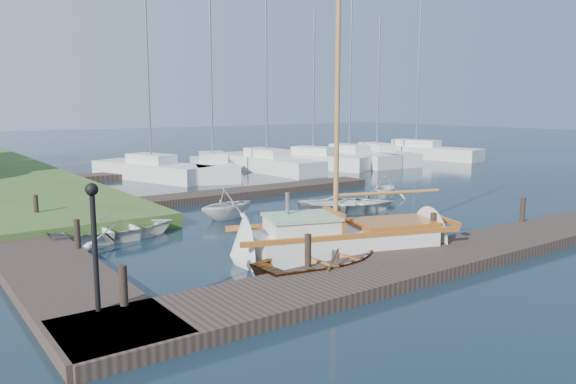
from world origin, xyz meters
TOP-DOWN VIEW (x-y plane):
  - ground at (0.00, 0.00)m, footprint 160.00×160.00m
  - near_dock at (0.00, -6.00)m, footprint 18.00×2.20m
  - left_dock at (-8.00, 2.00)m, footprint 2.20×18.00m
  - far_dock at (2.00, 6.50)m, footprint 14.00×1.60m
  - pontoon at (10.00, 16.00)m, footprint 30.00×1.60m
  - mooring_post_0 at (-7.50, -5.00)m, footprint 0.16×0.16m
  - mooring_post_1 at (-3.00, -5.00)m, footprint 0.16×0.16m
  - mooring_post_2 at (1.50, -5.00)m, footprint 0.16×0.16m
  - mooring_post_3 at (6.00, -5.00)m, footprint 0.16×0.16m
  - mooring_post_4 at (-7.00, 0.00)m, footprint 0.16×0.16m
  - mooring_post_5 at (-7.00, 5.00)m, footprint 0.16×0.16m
  - lamp_post at (-8.00, -5.00)m, footprint 0.24×0.24m
  - sailboat at (-0.74, -3.88)m, footprint 7.40×4.11m
  - dinghy at (-2.25, -4.70)m, footprint 3.80×2.74m
  - tender_a at (-5.43, 1.72)m, footprint 3.99×2.95m
  - tender_b at (-1.01, 2.37)m, footprint 2.68×2.41m
  - tender_c at (3.41, 0.85)m, footprint 4.60×4.15m
  - tender_d at (6.88, 2.16)m, footprint 2.87×2.78m
  - marina_boat_1 at (0.97, 14.43)m, footprint 4.60×8.09m
  - marina_boat_2 at (4.24, 13.33)m, footprint 4.64×7.23m
  - marina_boat_3 at (8.29, 13.83)m, footprint 2.68×8.98m
  - marina_boat_4 at (11.74, 13.52)m, footprint 5.04×7.78m
  - marina_boat_5 at (15.08, 13.74)m, footprint 2.20×7.83m
  - marina_boat_6 at (17.58, 13.59)m, footprint 3.74×8.11m
  - marina_boat_7 at (22.69, 14.46)m, footprint 4.15×10.52m

SIDE VIEW (x-z plane):
  - ground at x=0.00m, z-range 0.00..0.00m
  - near_dock at x=0.00m, z-range 0.00..0.30m
  - left_dock at x=-8.00m, z-range 0.00..0.30m
  - far_dock at x=2.00m, z-range 0.00..0.30m
  - pontoon at x=10.00m, z-range 0.00..0.30m
  - sailboat at x=-0.74m, z-range -4.57..5.26m
  - dinghy at x=-2.25m, z-range 0.00..0.78m
  - tender_c at x=3.41m, z-range 0.00..0.78m
  - tender_a at x=-5.43m, z-range 0.00..0.80m
  - marina_boat_1 at x=0.97m, z-range -4.39..5.52m
  - marina_boat_4 at x=11.74m, z-range -4.43..5.56m
  - marina_boat_6 at x=17.58m, z-range -4.53..5.66m
  - marina_boat_7 at x=22.69m, z-range -5.54..6.68m
  - marina_boat_2 at x=4.24m, z-range -4.72..5.87m
  - tender_d at x=6.88m, z-range 0.00..1.15m
  - marina_boat_3 at x=8.29m, z-range -5.56..6.72m
  - marina_boat_5 at x=15.08m, z-range -5.36..6.52m
  - tender_b at x=-1.01m, z-range 0.00..1.25m
  - mooring_post_0 at x=-7.50m, z-range 0.30..1.10m
  - mooring_post_1 at x=-3.00m, z-range 0.30..1.10m
  - mooring_post_2 at x=1.50m, z-range 0.30..1.10m
  - mooring_post_3 at x=6.00m, z-range 0.30..1.10m
  - mooring_post_4 at x=-7.00m, z-range 0.30..1.10m
  - mooring_post_5 at x=-7.00m, z-range 0.30..1.10m
  - lamp_post at x=-8.00m, z-range 0.65..3.09m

